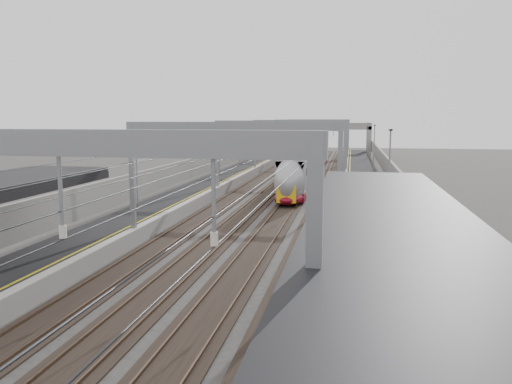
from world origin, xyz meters
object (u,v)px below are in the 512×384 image
at_px(train, 308,163).
at_px(bench, 396,361).
at_px(signal_green, 275,152).
at_px(overbridge, 318,130).

xyz_separation_m(train, bench, (6.69, -52.08, -0.54)).
relative_size(train, bench, 27.96).
xyz_separation_m(bench, signal_green, (-13.39, 67.72, 0.89)).
bearing_deg(bench, train, 97.32).
xyz_separation_m(overbridge, bench, (8.19, -93.76, -3.78)).
distance_m(overbridge, signal_green, 26.70).
bearing_deg(signal_green, train, -66.81).
bearing_deg(overbridge, signal_green, -101.30).
distance_m(overbridge, train, 41.82).
bearing_deg(train, overbridge, 92.06).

